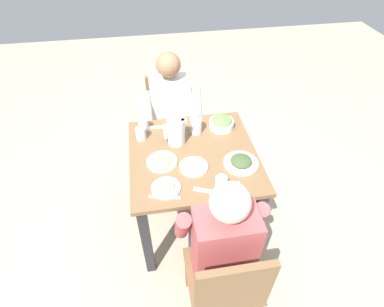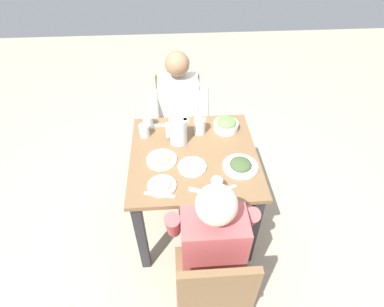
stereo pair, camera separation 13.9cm
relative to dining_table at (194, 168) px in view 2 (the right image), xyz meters
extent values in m
plane|color=tan|center=(0.00, 0.00, -0.60)|extent=(8.00, 8.00, 0.00)
cube|color=brown|center=(0.00, 0.00, 0.12)|extent=(0.85, 0.85, 0.03)
cube|color=#232328|center=(-0.37, -0.37, -0.25)|extent=(0.06, 0.06, 0.71)
cube|color=#232328|center=(0.37, -0.37, -0.25)|extent=(0.06, 0.06, 0.71)
cube|color=#232328|center=(-0.37, 0.37, -0.25)|extent=(0.06, 0.06, 0.71)
cube|color=#232328|center=(0.37, 0.37, -0.25)|extent=(0.06, 0.06, 0.71)
cube|color=brown|center=(-0.09, -0.87, -0.40)|extent=(0.04, 0.04, 0.41)
cube|color=brown|center=(0.25, -0.87, -0.40)|extent=(0.04, 0.04, 0.41)
cube|color=brown|center=(-0.09, -0.53, -0.40)|extent=(0.04, 0.04, 0.41)
cube|color=brown|center=(0.25, -0.53, -0.40)|extent=(0.04, 0.04, 0.41)
cube|color=brown|center=(0.08, -0.70, -0.18)|extent=(0.40, 0.40, 0.03)
cube|color=brown|center=(0.08, -0.88, 0.04)|extent=(0.38, 0.04, 0.42)
cube|color=brown|center=(0.12, 0.53, -0.40)|extent=(0.04, 0.04, 0.41)
cube|color=brown|center=(-0.22, 0.53, -0.40)|extent=(0.04, 0.04, 0.41)
cube|color=brown|center=(-0.05, 0.70, -0.18)|extent=(0.40, 0.40, 0.03)
cube|color=brown|center=(-0.05, 0.88, 0.04)|extent=(0.38, 0.04, 0.42)
cube|color=silver|center=(0.08, -0.67, 0.08)|extent=(0.32, 0.20, 0.50)
sphere|color=#936B4C|center=(0.08, -0.67, 0.45)|extent=(0.19, 0.19, 0.19)
cylinder|color=#2D3342|center=(-0.01, -0.48, -0.20)|extent=(0.11, 0.38, 0.11)
cylinder|color=#2D3342|center=(-0.01, -0.29, -0.39)|extent=(0.10, 0.10, 0.43)
cylinder|color=silver|center=(-0.12, -0.53, 0.10)|extent=(0.08, 0.23, 0.37)
cylinder|color=#2D3342|center=(0.16, -0.48, -0.20)|extent=(0.11, 0.38, 0.11)
cylinder|color=#2D3342|center=(0.16, -0.29, -0.39)|extent=(0.10, 0.10, 0.43)
cylinder|color=silver|center=(0.28, -0.53, 0.10)|extent=(0.08, 0.23, 0.37)
cube|color=#B24C4C|center=(-0.05, 0.67, 0.08)|extent=(0.32, 0.20, 0.50)
sphere|color=beige|center=(-0.05, 0.67, 0.45)|extent=(0.19, 0.19, 0.19)
cylinder|color=#2D3342|center=(0.03, 0.48, -0.20)|extent=(0.11, 0.38, 0.11)
cylinder|color=#2D3342|center=(0.03, 0.29, -0.39)|extent=(0.10, 0.10, 0.43)
cylinder|color=#B24C4C|center=(0.15, 0.53, 0.10)|extent=(0.08, 0.23, 0.37)
cylinder|color=#2D3342|center=(-0.14, 0.48, -0.20)|extent=(0.11, 0.38, 0.11)
cylinder|color=#2D3342|center=(-0.14, 0.29, -0.39)|extent=(0.10, 0.10, 0.43)
cylinder|color=#B24C4C|center=(-0.25, 0.53, 0.10)|extent=(0.08, 0.23, 0.37)
cylinder|color=silver|center=(0.10, -0.14, 0.23)|extent=(0.12, 0.12, 0.19)
cube|color=silver|center=(0.17, -0.14, 0.24)|extent=(0.02, 0.02, 0.11)
cube|color=silver|center=(0.04, -0.14, 0.31)|extent=(0.04, 0.03, 0.02)
cylinder|color=white|center=(-0.25, -0.25, 0.16)|extent=(0.18, 0.18, 0.05)
ellipsoid|color=#608E47|center=(-0.25, -0.25, 0.20)|extent=(0.15, 0.15, 0.06)
cylinder|color=white|center=(0.02, 0.13, 0.14)|extent=(0.18, 0.18, 0.01)
ellipsoid|color=white|center=(0.02, 0.13, 0.16)|extent=(0.11, 0.11, 0.06)
cylinder|color=white|center=(-0.29, 0.15, 0.14)|extent=(0.22, 0.22, 0.01)
ellipsoid|color=#3D512D|center=(-0.29, 0.15, 0.16)|extent=(0.14, 0.14, 0.05)
cylinder|color=white|center=(0.21, 0.05, 0.14)|extent=(0.20, 0.20, 0.01)
ellipsoid|color=#E0C670|center=(0.21, 0.05, 0.16)|extent=(0.12, 0.12, 0.05)
cylinder|color=white|center=(0.21, 0.28, 0.14)|extent=(0.17, 0.17, 0.01)
ellipsoid|color=#B7AD89|center=(0.21, 0.28, 0.16)|extent=(0.11, 0.11, 0.04)
cylinder|color=silver|center=(0.33, -0.22, 0.18)|extent=(0.07, 0.07, 0.09)
cylinder|color=silver|center=(-0.11, 0.33, 0.18)|extent=(0.07, 0.07, 0.10)
cylinder|color=silver|center=(0.31, -0.32, 0.18)|extent=(0.07, 0.07, 0.09)
cylinder|color=silver|center=(-0.06, -0.22, 0.19)|extent=(0.08, 0.08, 0.12)
cylinder|color=white|center=(-0.06, -0.22, 0.17)|extent=(0.07, 0.07, 0.07)
cylinder|color=silver|center=(-0.06, -0.22, 0.28)|extent=(0.03, 0.03, 0.04)
cylinder|color=white|center=(0.07, -0.28, 0.16)|extent=(0.03, 0.03, 0.04)
cylinder|color=#B2B2B7|center=(0.07, -0.28, 0.18)|extent=(0.03, 0.03, 0.01)
cube|color=silver|center=(-0.03, 0.34, 0.14)|extent=(0.17, 0.09, 0.01)
cube|color=silver|center=(0.22, 0.34, 0.14)|extent=(0.18, 0.06, 0.01)
cube|color=silver|center=(0.20, -0.32, 0.14)|extent=(0.17, 0.05, 0.01)
cube|color=silver|center=(-0.15, 0.33, 0.14)|extent=(0.18, 0.08, 0.01)
camera|label=1|loc=(0.25, 1.47, 1.51)|focal=28.39mm
camera|label=2|loc=(0.11, 1.48, 1.51)|focal=28.39mm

